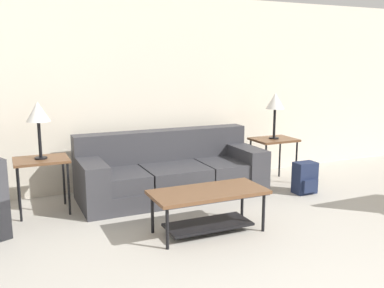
{
  "coord_description": "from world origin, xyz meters",
  "views": [
    {
      "loc": [
        -2.11,
        -1.43,
        1.72
      ],
      "look_at": [
        -0.18,
        2.89,
        0.8
      ],
      "focal_mm": 40.0,
      "sensor_mm": 36.0,
      "label": 1
    }
  ],
  "objects_px": {
    "backpack": "(305,178)",
    "couch": "(171,173)",
    "table_lamp_left": "(38,114)",
    "coffee_table": "(208,201)",
    "side_table_left": "(41,164)",
    "table_lamp_right": "(275,103)",
    "side_table_right": "(274,143)"
  },
  "relations": [
    {
      "from": "side_table_right",
      "to": "backpack",
      "type": "bearing_deg",
      "value": -83.29
    },
    {
      "from": "table_lamp_left",
      "to": "coffee_table",
      "type": "bearing_deg",
      "value": -41.3
    },
    {
      "from": "coffee_table",
      "to": "side_table_left",
      "type": "relative_size",
      "value": 1.84
    },
    {
      "from": "coffee_table",
      "to": "side_table_right",
      "type": "height_order",
      "value": "side_table_right"
    },
    {
      "from": "backpack",
      "to": "side_table_right",
      "type": "bearing_deg",
      "value": 96.71
    },
    {
      "from": "couch",
      "to": "backpack",
      "type": "distance_m",
      "value": 1.77
    },
    {
      "from": "coffee_table",
      "to": "side_table_right",
      "type": "bearing_deg",
      "value": 37.7
    },
    {
      "from": "couch",
      "to": "table_lamp_right",
      "type": "relative_size",
      "value": 3.66
    },
    {
      "from": "coffee_table",
      "to": "backpack",
      "type": "xyz_separation_m",
      "value": [
        1.75,
        0.66,
        -0.12
      ]
    },
    {
      "from": "side_table_left",
      "to": "table_lamp_right",
      "type": "relative_size",
      "value": 0.99
    },
    {
      "from": "backpack",
      "to": "couch",
      "type": "bearing_deg",
      "value": 159.05
    },
    {
      "from": "coffee_table",
      "to": "table_lamp_right",
      "type": "xyz_separation_m",
      "value": [
        1.67,
        1.29,
        0.82
      ]
    },
    {
      "from": "table_lamp_left",
      "to": "backpack",
      "type": "bearing_deg",
      "value": -11.1
    },
    {
      "from": "couch",
      "to": "side_table_right",
      "type": "relative_size",
      "value": 3.72
    },
    {
      "from": "couch",
      "to": "backpack",
      "type": "bearing_deg",
      "value": -20.95
    },
    {
      "from": "couch",
      "to": "backpack",
      "type": "xyz_separation_m",
      "value": [
        1.65,
        -0.63,
        -0.09
      ]
    },
    {
      "from": "couch",
      "to": "side_table_left",
      "type": "bearing_deg",
      "value": 179.96
    },
    {
      "from": "couch",
      "to": "side_table_right",
      "type": "distance_m",
      "value": 1.6
    },
    {
      "from": "side_table_left",
      "to": "backpack",
      "type": "distance_m",
      "value": 3.3
    },
    {
      "from": "side_table_left",
      "to": "couch",
      "type": "bearing_deg",
      "value": -0.04
    },
    {
      "from": "coffee_table",
      "to": "side_table_left",
      "type": "bearing_deg",
      "value": 138.7
    },
    {
      "from": "table_lamp_left",
      "to": "side_table_right",
      "type": "bearing_deg",
      "value": 0.0
    },
    {
      "from": "side_table_left",
      "to": "table_lamp_left",
      "type": "bearing_deg",
      "value": 0.0
    },
    {
      "from": "table_lamp_left",
      "to": "couch",
      "type": "bearing_deg",
      "value": -0.04
    },
    {
      "from": "couch",
      "to": "coffee_table",
      "type": "bearing_deg",
      "value": -94.45
    },
    {
      "from": "table_lamp_left",
      "to": "table_lamp_right",
      "type": "distance_m",
      "value": 3.15
    },
    {
      "from": "couch",
      "to": "coffee_table",
      "type": "height_order",
      "value": "couch"
    },
    {
      "from": "couch",
      "to": "table_lamp_left",
      "type": "relative_size",
      "value": 3.66
    },
    {
      "from": "coffee_table",
      "to": "side_table_right",
      "type": "distance_m",
      "value": 2.13
    },
    {
      "from": "coffee_table",
      "to": "side_table_left",
      "type": "distance_m",
      "value": 1.98
    },
    {
      "from": "table_lamp_left",
      "to": "table_lamp_right",
      "type": "xyz_separation_m",
      "value": [
        3.15,
        0.0,
        0.0
      ]
    },
    {
      "from": "side_table_right",
      "to": "side_table_left",
      "type": "bearing_deg",
      "value": 180.0
    }
  ]
}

